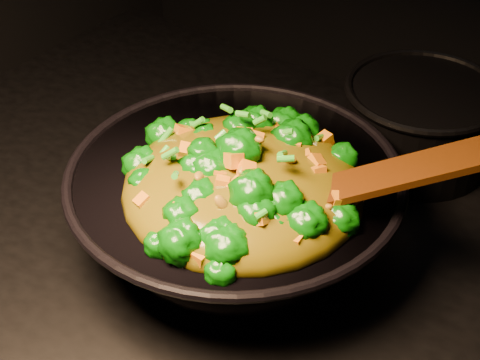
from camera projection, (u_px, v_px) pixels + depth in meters
The scene contains 4 objects.
wok at pixel (235, 210), 0.91m from camera, with size 0.40×0.40×0.11m, color black, non-canonical shape.
stir_fry at pixel (243, 158), 0.82m from camera, with size 0.28×0.28×0.10m, color #0A5C06, non-canonical shape.
spatula at pixel (385, 177), 0.78m from camera, with size 0.32×0.05×0.01m, color #321607.
back_pot at pixel (419, 123), 1.05m from camera, with size 0.21×0.21×0.12m, color black.
Camera 1 is at (0.41, -0.54, 1.55)m, focal length 55.00 mm.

